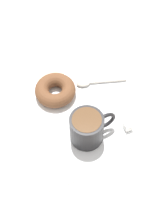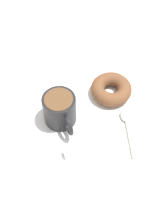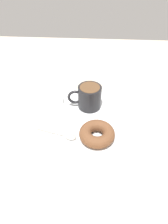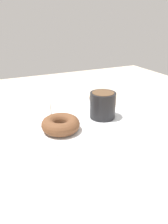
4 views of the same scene
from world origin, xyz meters
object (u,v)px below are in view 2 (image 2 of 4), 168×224
(donut, at_px, (111,89))
(spoon, at_px, (126,122))
(coffee_cup, at_px, (61,111))
(sugar_cube, at_px, (68,153))

(donut, distance_m, spoon, 0.10)
(coffee_cup, bearing_deg, donut, 103.28)
(spoon, bearing_deg, coffee_cup, -113.20)
(coffee_cup, height_order, spoon, coffee_cup)
(coffee_cup, xyz_separation_m, spoon, (0.06, 0.14, -0.04))
(coffee_cup, distance_m, spoon, 0.16)
(coffee_cup, distance_m, donut, 0.15)
(coffee_cup, xyz_separation_m, sugar_cube, (0.09, -0.02, -0.03))
(spoon, bearing_deg, sugar_cube, -78.40)
(coffee_cup, relative_size, sugar_cube, 6.04)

